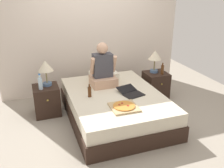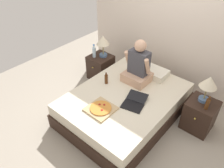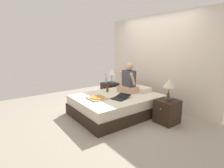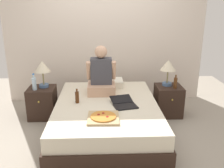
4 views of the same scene
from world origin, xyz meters
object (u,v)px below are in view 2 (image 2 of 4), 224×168
(person_seated, at_px, (138,67))
(pizza_box, at_px, (101,109))
(lamp_on_right_nightstand, at_px, (209,84))
(beer_bottle_on_bed, at_px, (106,79))
(bed, at_px, (125,104))
(laptop, at_px, (134,103))
(beer_bottle, at_px, (207,104))
(nightstand_right, at_px, (200,115))
(water_bottle, at_px, (94,52))
(lamp_on_left_nightstand, at_px, (103,42))
(nightstand_left, at_px, (101,67))

(person_seated, bearing_deg, pizza_box, -88.72)
(lamp_on_right_nightstand, height_order, beer_bottle_on_bed, lamp_on_right_nightstand)
(bed, distance_m, laptop, 0.38)
(laptop, height_order, beer_bottle_on_bed, beer_bottle_on_bed)
(beer_bottle, relative_size, person_seated, 0.29)
(nightstand_right, distance_m, person_seated, 1.27)
(water_bottle, bearing_deg, bed, -21.67)
(lamp_on_left_nightstand, relative_size, person_seated, 0.58)
(water_bottle, relative_size, beer_bottle_on_bed, 1.25)
(beer_bottle, bearing_deg, nightstand_right, 125.01)
(pizza_box, bearing_deg, beer_bottle, 39.44)
(lamp_on_left_nightstand, xyz_separation_m, beer_bottle, (2.20, -0.15, -0.23))
(bed, relative_size, nightstand_right, 3.98)
(nightstand_right, distance_m, lamp_on_right_nightstand, 0.59)
(bed, xyz_separation_m, nightstand_left, (-1.09, 0.55, 0.03))
(water_bottle, height_order, lamp_on_right_nightstand, lamp_on_right_nightstand)
(nightstand_right, bearing_deg, pizza_box, -136.15)
(bed, relative_size, lamp_on_left_nightstand, 4.64)
(nightstand_right, relative_size, laptop, 1.10)
(nightstand_right, xyz_separation_m, pizza_box, (-1.14, -1.09, 0.23))
(bed, relative_size, lamp_on_right_nightstand, 4.64)
(beer_bottle, distance_m, beer_bottle_on_bed, 1.65)
(nightstand_right, bearing_deg, water_bottle, -177.72)
(nightstand_left, xyz_separation_m, nightstand_right, (2.17, 0.00, 0.00))
(nightstand_right, bearing_deg, laptop, -141.54)
(nightstand_left, bearing_deg, nightstand_right, 0.00)
(pizza_box, distance_m, beer_bottle_on_bed, 0.68)
(nightstand_left, distance_m, person_seated, 1.13)
(nightstand_right, bearing_deg, lamp_on_left_nightstand, 178.66)
(lamp_on_left_nightstand, bearing_deg, beer_bottle, -3.89)
(lamp_on_right_nightstand, distance_m, laptop, 1.13)
(lamp_on_left_nightstand, bearing_deg, pizza_box, -48.98)
(lamp_on_right_nightstand, relative_size, laptop, 0.94)
(person_seated, bearing_deg, water_bottle, 178.33)
(pizza_box, bearing_deg, bed, 84.53)
(person_seated, xyz_separation_m, beer_bottle_on_bed, (-0.36, -0.42, -0.20))
(lamp_on_right_nightstand, relative_size, beer_bottle, 1.96)
(beer_bottle_on_bed, bearing_deg, bed, -1.51)
(lamp_on_right_nightstand, xyz_separation_m, beer_bottle, (0.10, -0.15, -0.23))
(lamp_on_right_nightstand, bearing_deg, water_bottle, -176.40)
(lamp_on_left_nightstand, xyz_separation_m, person_seated, (0.97, -0.17, -0.09))
(nightstand_left, distance_m, beer_bottle, 2.28)
(person_seated, height_order, laptop, person_seated)
(laptop, height_order, pizza_box, laptop)
(bed, xyz_separation_m, laptop, (0.25, -0.11, 0.26))
(bed, xyz_separation_m, pizza_box, (-0.05, -0.54, 0.26))
(water_bottle, distance_m, person_seated, 1.10)
(lamp_on_left_nightstand, relative_size, nightstand_right, 0.86)
(bed, height_order, beer_bottle_on_bed, beer_bottle_on_bed)
(beer_bottle_on_bed, bearing_deg, laptop, -9.91)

